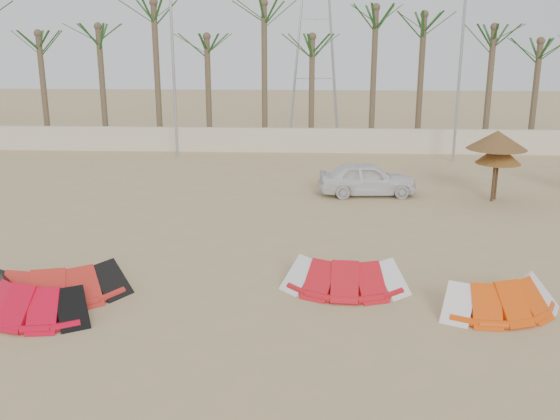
# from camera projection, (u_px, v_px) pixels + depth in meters

# --- Properties ---
(ground) EXTENTS (120.00, 120.00, 0.00)m
(ground) POSITION_uv_depth(u_px,v_px,m) (265.00, 354.00, 12.53)
(ground) COLOR tan
(ground) RESTS_ON ground
(boundary_wall) EXTENTS (60.00, 0.30, 1.30)m
(boundary_wall) POSITION_uv_depth(u_px,v_px,m) (295.00, 140.00, 33.49)
(boundary_wall) COLOR beige
(boundary_wall) RESTS_ON ground
(palm_line) EXTENTS (52.00, 4.00, 7.70)m
(palm_line) POSITION_uv_depth(u_px,v_px,m) (309.00, 28.00, 33.31)
(palm_line) COLOR brown
(palm_line) RESTS_ON ground
(lamp_b) EXTENTS (1.25, 0.14, 11.00)m
(lamp_b) POSITION_uv_depth(u_px,v_px,m) (173.00, 42.00, 30.46)
(lamp_b) COLOR #A5A8AD
(lamp_b) RESTS_ON ground
(lamp_c) EXTENTS (1.25, 0.14, 11.00)m
(lamp_c) POSITION_uv_depth(u_px,v_px,m) (463.00, 42.00, 29.77)
(lamp_c) COLOR #A5A8AD
(lamp_c) RESTS_ON ground
(pylon) EXTENTS (3.00, 3.00, 14.00)m
(pylon) POSITION_uv_depth(u_px,v_px,m) (314.00, 135.00, 39.38)
(pylon) COLOR #A5A8AD
(pylon) RESTS_ON ground
(kite_red_left) EXTENTS (3.76, 2.25, 0.90)m
(kite_red_left) POSITION_uv_depth(u_px,v_px,m) (57.00, 278.00, 15.29)
(kite_red_left) COLOR red
(kite_red_left) RESTS_ON ground
(kite_red_mid) EXTENTS (3.17, 2.10, 0.90)m
(kite_red_mid) POSITION_uv_depth(u_px,v_px,m) (34.00, 296.00, 14.23)
(kite_red_mid) COLOR red
(kite_red_mid) RESTS_ON ground
(kite_red_right) EXTENTS (3.10, 1.67, 0.90)m
(kite_red_right) POSITION_uv_depth(u_px,v_px,m) (344.00, 272.00, 15.71)
(kite_red_right) COLOR red
(kite_red_right) RESTS_ON ground
(kite_orange) EXTENTS (3.23, 2.24, 0.90)m
(kite_orange) POSITION_uv_depth(u_px,v_px,m) (499.00, 292.00, 14.45)
(kite_orange) COLOR #ED4B0A
(kite_orange) RESTS_ON ground
(parasol_left) EXTENTS (2.24, 2.24, 2.72)m
(parasol_left) POSITION_uv_depth(u_px,v_px,m) (497.00, 140.00, 23.24)
(parasol_left) COLOR #4C331E
(parasol_left) RESTS_ON ground
(parasol_mid) EXTENTS (1.72, 1.72, 2.12)m
(parasol_mid) POSITION_uv_depth(u_px,v_px,m) (499.00, 155.00, 23.66)
(parasol_mid) COLOR #4C331E
(parasol_mid) RESTS_ON ground
(car) EXTENTS (3.95, 1.84, 1.31)m
(car) POSITION_uv_depth(u_px,v_px,m) (367.00, 179.00, 24.63)
(car) COLOR white
(car) RESTS_ON ground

